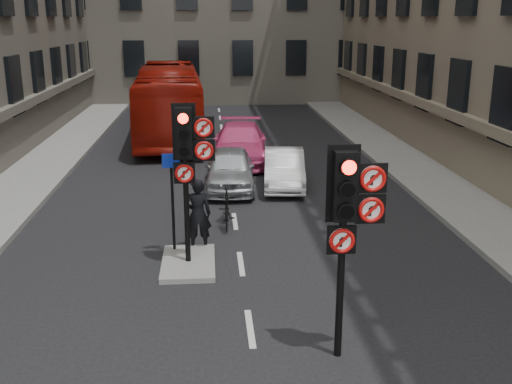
{
  "coord_description": "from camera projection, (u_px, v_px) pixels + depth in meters",
  "views": [
    {
      "loc": [
        -0.68,
        -7.74,
        5.44
      ],
      "look_at": [
        0.11,
        1.97,
        2.6
      ],
      "focal_mm": 42.0,
      "sensor_mm": 36.0,
      "label": 1
    }
  ],
  "objects": [
    {
      "name": "signal_far",
      "position": [
        189.0,
        150.0,
        12.92
      ],
      "size": [
        0.91,
        0.4,
        3.58
      ],
      "color": "black",
      "rests_on": "centre_island"
    },
    {
      "name": "car_pink",
      "position": [
        240.0,
        143.0,
        23.39
      ],
      "size": [
        2.36,
        5.11,
        1.45
      ],
      "primitive_type": "imported",
      "rotation": [
        0.0,
        0.0,
        -0.07
      ],
      "color": "#DB407E",
      "rests_on": "ground"
    },
    {
      "name": "car_silver",
      "position": [
        230.0,
        169.0,
        19.69
      ],
      "size": [
        1.74,
        3.98,
        1.33
      ],
      "primitive_type": "imported",
      "rotation": [
        0.0,
        0.0,
        -0.04
      ],
      "color": "#ABAFB3",
      "rests_on": "ground"
    },
    {
      "name": "centre_island",
      "position": [
        188.0,
        263.0,
        13.66
      ],
      "size": [
        1.2,
        2.0,
        0.12
      ],
      "primitive_type": "cube",
      "color": "gray",
      "rests_on": "ground"
    },
    {
      "name": "motorcyclist",
      "position": [
        198.0,
        214.0,
        14.4
      ],
      "size": [
        0.69,
        0.48,
        1.78
      ],
      "primitive_type": "imported",
      "rotation": [
        0.0,
        0.0,
        3.23
      ],
      "color": "black",
      "rests_on": "ground"
    },
    {
      "name": "pavement_left",
      "position": [
        13.0,
        186.0,
        19.89
      ],
      "size": [
        3.0,
        50.0,
        0.16
      ],
      "primitive_type": "cube",
      "color": "gray",
      "rests_on": "ground"
    },
    {
      "name": "bus_red",
      "position": [
        169.0,
        101.0,
        28.24
      ],
      "size": [
        3.37,
        12.01,
        3.31
      ],
      "primitive_type": "imported",
      "rotation": [
        0.0,
        0.0,
        0.05
      ],
      "color": "maroon",
      "rests_on": "ground"
    },
    {
      "name": "info_sign",
      "position": [
        172.0,
        188.0,
        13.89
      ],
      "size": [
        0.4,
        0.14,
        2.34
      ],
      "rotation": [
        0.0,
        0.0,
        0.15
      ],
      "color": "black",
      "rests_on": "centre_island"
    },
    {
      "name": "car_white",
      "position": [
        284.0,
        169.0,
        19.95
      ],
      "size": [
        1.66,
        3.82,
        1.22
      ],
      "primitive_type": "imported",
      "rotation": [
        0.0,
        0.0,
        -0.1
      ],
      "color": "silver",
      "rests_on": "ground"
    },
    {
      "name": "pavement_right",
      "position": [
        434.0,
        177.0,
        21.0
      ],
      "size": [
        3.0,
        50.0,
        0.16
      ],
      "primitive_type": "cube",
      "color": "gray",
      "rests_on": "ground"
    },
    {
      "name": "motorcycle",
      "position": [
        227.0,
        208.0,
        16.2
      ],
      "size": [
        0.51,
        1.62,
        0.97
      ],
      "primitive_type": "imported",
      "rotation": [
        0.0,
        0.0,
        -0.04
      ],
      "color": "black",
      "rests_on": "ground"
    },
    {
      "name": "signal_near",
      "position": [
        349.0,
        209.0,
        9.32
      ],
      "size": [
        0.91,
        0.4,
        3.58
      ],
      "color": "black",
      "rests_on": "ground"
    }
  ]
}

